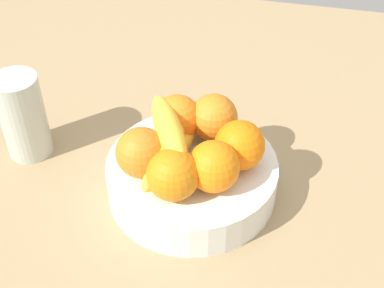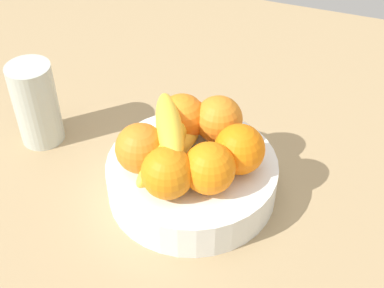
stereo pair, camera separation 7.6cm
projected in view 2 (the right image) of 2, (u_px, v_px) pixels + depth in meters
The scene contains 10 objects.
ground_plane at pixel (188, 189), 90.90cm from camera, with size 180.00×140.00×3.00cm, color tan.
fruit_bowl at pixel (192, 177), 86.53cm from camera, with size 27.52×27.52×6.34cm, color white.
orange_front_left at pixel (239, 151), 80.66cm from camera, with size 7.90×7.90×7.90cm, color orange.
orange_front_right at pixel (219, 119), 86.37cm from camera, with size 7.90×7.90×7.90cm, color orange.
orange_center at pixel (182, 117), 86.76cm from camera, with size 7.90×7.90×7.90cm, color orange.
orange_back_left at pixel (141, 148), 81.10cm from camera, with size 7.90×7.90×7.90cm, color orange.
orange_back_right at pixel (169, 173), 77.07cm from camera, with size 7.90×7.90×7.90cm, color orange.
orange_top_stack at pixel (209, 168), 77.83cm from camera, with size 7.90×7.90×7.90cm, color orange.
banana_bunch at pixel (170, 142), 81.83cm from camera, with size 11.36×18.56×8.40cm.
thermos_tumbler at pixel (36, 104), 93.64cm from camera, with size 7.78×7.78×15.56cm, color #B9BFB3.
Camera 2 is at (22.06, -58.95, 64.54)cm, focal length 49.76 mm.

